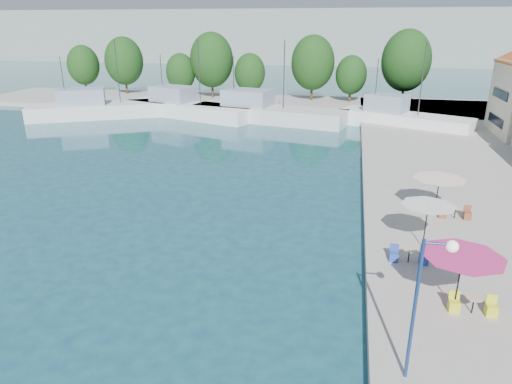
% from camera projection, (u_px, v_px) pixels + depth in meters
% --- Properties ---
extents(quay_far, '(90.00, 16.00, 0.60)m').
position_uv_depth(quay_far, '(265.00, 104.00, 68.47)').
color(quay_far, '#AEA89D').
rests_on(quay_far, ground).
extents(hill_west, '(180.00, 40.00, 16.00)m').
position_uv_depth(hill_west, '(253.00, 36.00, 155.49)').
color(hill_west, gray).
rests_on(hill_west, ground).
extents(hill_east, '(140.00, 40.00, 12.00)m').
position_uv_depth(hill_east, '(458.00, 41.00, 161.04)').
color(hill_east, gray).
rests_on(hill_east, ground).
extents(trawler_01, '(19.40, 13.38, 10.20)m').
position_uv_depth(trawler_01, '(102.00, 109.00, 60.19)').
color(trawler_01, silver).
rests_on(trawler_01, ground).
extents(trawler_02, '(18.90, 10.60, 10.20)m').
position_uv_depth(trawler_02, '(187.00, 108.00, 60.58)').
color(trawler_02, white).
rests_on(trawler_02, ground).
extents(trawler_03, '(20.18, 9.17, 10.20)m').
position_uv_depth(trawler_03, '(265.00, 113.00, 57.65)').
color(trawler_03, silver).
rests_on(trawler_03, ground).
extents(trawler_04, '(15.40, 10.07, 10.20)m').
position_uv_depth(trawler_04, '(401.00, 119.00, 53.46)').
color(trawler_04, white).
rests_on(trawler_04, ground).
extents(tree_01, '(5.26, 5.26, 7.78)m').
position_uv_depth(tree_01, '(83.00, 65.00, 77.14)').
color(tree_01, '#3F2B19').
rests_on(tree_01, quay_far).
extents(tree_02, '(6.20, 6.20, 9.18)m').
position_uv_depth(tree_02, '(124.00, 61.00, 75.03)').
color(tree_02, '#3F2B19').
rests_on(tree_02, quay_far).
extents(tree_03, '(4.60, 4.60, 6.81)m').
position_uv_depth(tree_03, '(181.00, 72.00, 71.57)').
color(tree_03, '#3F2B19').
rests_on(tree_03, quay_far).
extents(tree_04, '(6.73, 6.73, 9.96)m').
position_uv_depth(tree_04, '(212.00, 60.00, 70.98)').
color(tree_04, '#3F2B19').
rests_on(tree_04, quay_far).
extents(tree_05, '(4.70, 4.70, 6.95)m').
position_uv_depth(tree_05, '(250.00, 73.00, 69.49)').
color(tree_05, '#3F2B19').
rests_on(tree_05, quay_far).
extents(tree_06, '(6.49, 6.49, 9.61)m').
position_uv_depth(tree_06, '(313.00, 63.00, 68.38)').
color(tree_06, '#3F2B19').
rests_on(tree_06, quay_far).
extents(tree_07, '(4.58, 4.58, 6.77)m').
position_uv_depth(tree_07, '(351.00, 75.00, 67.49)').
color(tree_07, '#3F2B19').
rests_on(tree_07, quay_far).
extents(tree_08, '(7.06, 7.06, 10.45)m').
position_uv_depth(tree_08, '(406.00, 61.00, 65.94)').
color(tree_08, '#3F2B19').
rests_on(tree_08, quay_far).
extents(umbrella_pink, '(3.26, 3.26, 2.43)m').
position_uv_depth(umbrella_pink, '(462.00, 262.00, 17.85)').
color(umbrella_pink, black).
rests_on(umbrella_pink, quay_right).
extents(umbrella_white, '(2.74, 2.74, 2.35)m').
position_uv_depth(umbrella_white, '(428.00, 210.00, 23.06)').
color(umbrella_white, black).
rests_on(umbrella_white, quay_right).
extents(umbrella_cream, '(3.10, 3.10, 2.29)m').
position_uv_depth(umbrella_cream, '(439.00, 183.00, 27.22)').
color(umbrella_cream, black).
rests_on(umbrella_cream, quay_right).
extents(cafe_table_01, '(1.82, 0.70, 0.76)m').
position_uv_depth(cafe_table_01, '(473.00, 307.00, 18.24)').
color(cafe_table_01, black).
rests_on(cafe_table_01, quay_right).
extents(cafe_table_02, '(1.82, 0.70, 0.76)m').
position_uv_depth(cafe_table_02, '(409.00, 257.00, 22.15)').
color(cafe_table_02, black).
rests_on(cafe_table_02, quay_right).
extents(cafe_table_03, '(1.82, 0.70, 0.76)m').
position_uv_depth(cafe_table_03, '(455.00, 214.00, 27.20)').
color(cafe_table_03, black).
rests_on(cafe_table_03, quay_right).
extents(street_lamp, '(1.04, 0.36, 5.03)m').
position_uv_depth(street_lamp, '(429.00, 286.00, 13.78)').
color(street_lamp, navy).
rests_on(street_lamp, quay_right).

